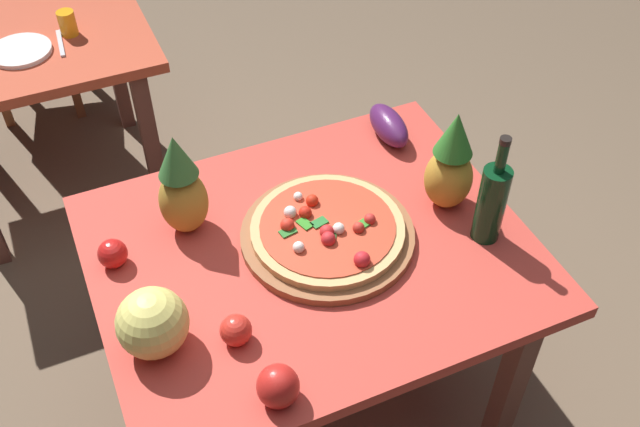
{
  "coord_description": "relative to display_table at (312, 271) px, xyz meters",
  "views": [
    {
      "loc": [
        -0.52,
        -1.23,
        2.2
      ],
      "look_at": [
        0.05,
        0.07,
        0.79
      ],
      "focal_mm": 41.62,
      "sensor_mm": 36.0,
      "label": 1
    }
  ],
  "objects": [
    {
      "name": "pizza",
      "position": [
        0.05,
        0.02,
        0.13
      ],
      "size": [
        0.41,
        0.41,
        0.06
      ],
      "color": "tan",
      "rests_on": "pizza_board"
    },
    {
      "name": "background_table",
      "position": [
        -0.55,
        1.39,
        -0.03
      ],
      "size": [
        0.88,
        0.76,
        0.74
      ],
      "color": "brown",
      "rests_on": "ground_plane"
    },
    {
      "name": "dinner_plate",
      "position": [
        -0.58,
        1.29,
        0.1
      ],
      "size": [
        0.22,
        0.22,
        0.02
      ],
      "primitive_type": "cylinder",
      "color": "white",
      "rests_on": "background_table"
    },
    {
      "name": "pizza_board",
      "position": [
        0.05,
        0.02,
        0.1
      ],
      "size": [
        0.47,
        0.47,
        0.02
      ],
      "primitive_type": "cylinder",
      "color": "brown",
      "rests_on": "display_table"
    },
    {
      "name": "ground_plane",
      "position": [
        0.0,
        0.0,
        -0.65
      ],
      "size": [
        10.0,
        10.0,
        0.0
      ],
      "primitive_type": "plane",
      "color": "brown"
    },
    {
      "name": "knife_utensil",
      "position": [
        -0.44,
        1.29,
        0.09
      ],
      "size": [
        0.03,
        0.18,
        0.01
      ],
      "primitive_type": "cube",
      "rotation": [
        0.0,
        0.0,
        -0.07
      ],
      "color": "silver",
      "rests_on": "background_table"
    },
    {
      "name": "pineapple_right",
      "position": [
        -0.28,
        0.21,
        0.23
      ],
      "size": [
        0.13,
        0.13,
        0.31
      ],
      "color": "#AD842E",
      "rests_on": "display_table"
    },
    {
      "name": "tomato_near_board",
      "position": [
        -0.28,
        -0.2,
        0.13
      ],
      "size": [
        0.08,
        0.08,
        0.08
      ],
      "primitive_type": "sphere",
      "color": "red",
      "rests_on": "display_table"
    },
    {
      "name": "melon",
      "position": [
        -0.45,
        -0.14,
        0.17
      ],
      "size": [
        0.17,
        0.17,
        0.17
      ],
      "primitive_type": "sphere",
      "color": "#E3D66B",
      "rests_on": "display_table"
    },
    {
      "name": "pineapple_left",
      "position": [
        0.42,
        0.01,
        0.23
      ],
      "size": [
        0.13,
        0.13,
        0.31
      ],
      "color": "#BC892E",
      "rests_on": "display_table"
    },
    {
      "name": "eggplant",
      "position": [
        0.4,
        0.34,
        0.14
      ],
      "size": [
        0.09,
        0.2,
        0.09
      ],
      "primitive_type": "ellipsoid",
      "rotation": [
        0.0,
        0.0,
        1.55
      ],
      "color": "#4C1D4F",
      "rests_on": "display_table"
    },
    {
      "name": "bell_pepper",
      "position": [
        -0.24,
        -0.38,
        0.14
      ],
      "size": [
        0.1,
        0.1,
        0.11
      ],
      "primitive_type": "ellipsoid",
      "color": "red",
      "rests_on": "display_table"
    },
    {
      "name": "wine_bottle",
      "position": [
        0.45,
        -0.14,
        0.22
      ],
      "size": [
        0.08,
        0.08,
        0.34
      ],
      "color": "#0B3218",
      "rests_on": "display_table"
    },
    {
      "name": "dining_chair",
      "position": [
        -0.56,
        2.0,
        -0.17
      ],
      "size": [
        0.47,
        0.47,
        0.85
      ],
      "rotation": [
        0.0,
        0.0,
        2.94
      ],
      "color": "brown",
      "rests_on": "ground_plane"
    },
    {
      "name": "drinking_glass_juice",
      "position": [
        -0.39,
        1.34,
        0.14
      ],
      "size": [
        0.06,
        0.06,
        0.09
      ],
      "primitive_type": "cylinder",
      "color": "orange",
      "rests_on": "background_table"
    },
    {
      "name": "display_table",
      "position": [
        0.0,
        0.0,
        0.0
      ],
      "size": [
        1.15,
        0.93,
        0.74
      ],
      "color": "brown",
      "rests_on": "ground_plane"
    },
    {
      "name": "tomato_beside_pepper",
      "position": [
        -0.49,
        0.16,
        0.13
      ],
      "size": [
        0.08,
        0.08,
        0.08
      ],
      "primitive_type": "sphere",
      "color": "red",
      "rests_on": "display_table"
    }
  ]
}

